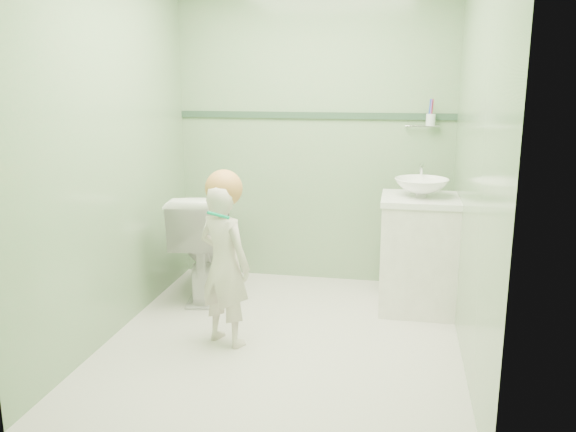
# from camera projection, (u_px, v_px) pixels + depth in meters

# --- Properties ---
(ground) EXTENTS (2.50, 2.50, 0.00)m
(ground) POSITION_uv_depth(u_px,v_px,m) (284.00, 339.00, 3.78)
(ground) COLOR beige
(ground) RESTS_ON ground
(room_shell) EXTENTS (2.50, 2.54, 2.40)m
(room_shell) POSITION_uv_depth(u_px,v_px,m) (283.00, 153.00, 3.51)
(room_shell) COLOR #7EAD7B
(room_shell) RESTS_ON ground
(trim_stripe) EXTENTS (2.20, 0.02, 0.05)m
(trim_stripe) POSITION_uv_depth(u_px,v_px,m) (314.00, 115.00, 4.66)
(trim_stripe) COLOR #2F4C38
(trim_stripe) RESTS_ON room_shell
(vanity) EXTENTS (0.52, 0.50, 0.80)m
(vanity) POSITION_uv_depth(u_px,v_px,m) (418.00, 256.00, 4.20)
(vanity) COLOR silver
(vanity) RESTS_ON ground
(counter) EXTENTS (0.54, 0.52, 0.04)m
(counter) POSITION_uv_depth(u_px,v_px,m) (421.00, 199.00, 4.11)
(counter) COLOR white
(counter) RESTS_ON vanity
(basin) EXTENTS (0.37, 0.37, 0.13)m
(basin) POSITION_uv_depth(u_px,v_px,m) (421.00, 188.00, 4.09)
(basin) COLOR white
(basin) RESTS_ON counter
(faucet) EXTENTS (0.03, 0.13, 0.18)m
(faucet) POSITION_uv_depth(u_px,v_px,m) (421.00, 172.00, 4.25)
(faucet) COLOR silver
(faucet) RESTS_ON counter
(cup_holder) EXTENTS (0.26, 0.07, 0.21)m
(cup_holder) POSITION_uv_depth(u_px,v_px,m) (430.00, 120.00, 4.44)
(cup_holder) COLOR silver
(cup_holder) RESTS_ON room_shell
(toilet) EXTENTS (0.58, 0.86, 0.81)m
(toilet) POSITION_uv_depth(u_px,v_px,m) (206.00, 244.00, 4.48)
(toilet) COLOR white
(toilet) RESTS_ON ground
(toddler) EXTENTS (0.44, 0.38, 1.02)m
(toddler) POSITION_uv_depth(u_px,v_px,m) (225.00, 265.00, 3.63)
(toddler) COLOR beige
(toddler) RESTS_ON ground
(hair_cap) EXTENTS (0.23, 0.23, 0.23)m
(hair_cap) POSITION_uv_depth(u_px,v_px,m) (224.00, 188.00, 3.54)
(hair_cap) COLOR #BF8042
(hair_cap) RESTS_ON toddler
(teal_toothbrush) EXTENTS (0.12, 0.14, 0.08)m
(teal_toothbrush) POSITION_uv_depth(u_px,v_px,m) (218.00, 214.00, 3.41)
(teal_toothbrush) COLOR #009D67
(teal_toothbrush) RESTS_ON toddler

